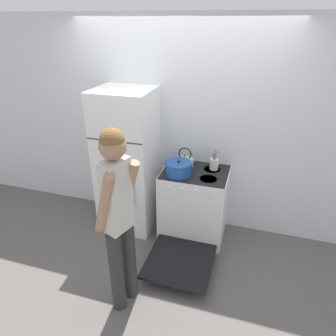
# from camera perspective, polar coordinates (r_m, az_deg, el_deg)

# --- Properties ---
(ground_plane) EXTENTS (14.00, 14.00, 0.00)m
(ground_plane) POSITION_cam_1_polar(r_m,az_deg,el_deg) (4.25, 1.65, -8.99)
(ground_plane) COLOR #5B5654
(wall_back) EXTENTS (10.00, 0.06, 2.55)m
(wall_back) POSITION_cam_1_polar(r_m,az_deg,el_deg) (3.69, 2.03, 7.60)
(wall_back) COLOR silver
(wall_back) RESTS_ON ground_plane
(refrigerator) EXTENTS (0.67, 0.64, 1.78)m
(refrigerator) POSITION_cam_1_polar(r_m,az_deg,el_deg) (3.72, -7.70, 1.11)
(refrigerator) COLOR white
(refrigerator) RESTS_ON ground_plane
(stove_range) EXTENTS (0.76, 1.32, 0.88)m
(stove_range) POSITION_cam_1_polar(r_m,az_deg,el_deg) (3.67, 4.84, -7.19)
(stove_range) COLOR white
(stove_range) RESTS_ON ground_plane
(dutch_oven_pot) EXTENTS (0.34, 0.30, 0.18)m
(dutch_oven_pot) POSITION_cam_1_polar(r_m,az_deg,el_deg) (3.37, 2.01, -0.08)
(dutch_oven_pot) COLOR #1E4C9E
(dutch_oven_pot) RESTS_ON stove_range
(tea_kettle) EXTENTS (0.26, 0.21, 0.24)m
(tea_kettle) POSITION_cam_1_polar(r_m,az_deg,el_deg) (3.59, 3.24, 1.39)
(tea_kettle) COLOR silver
(tea_kettle) RESTS_ON stove_range
(utensil_jar) EXTENTS (0.10, 0.10, 0.24)m
(utensil_jar) POSITION_cam_1_polar(r_m,az_deg,el_deg) (3.53, 8.78, 0.79)
(utensil_jar) COLOR silver
(utensil_jar) RESTS_ON stove_range
(person) EXTENTS (0.36, 0.42, 1.77)m
(person) POSITION_cam_1_polar(r_m,az_deg,el_deg) (2.56, -9.39, -8.78)
(person) COLOR #2D2D30
(person) RESTS_ON ground_plane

